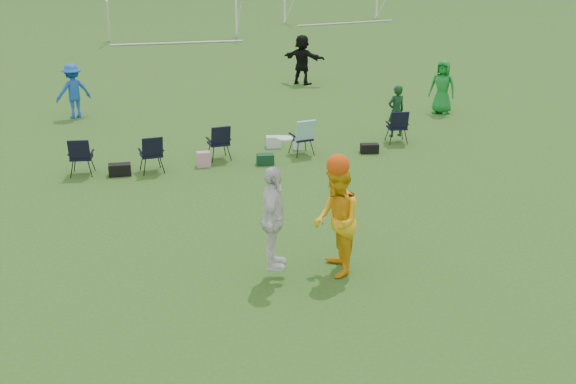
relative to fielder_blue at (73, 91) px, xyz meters
name	(u,v)px	position (x,y,z in m)	size (l,w,h in m)	color
ground	(240,303)	(2.14, -14.07, -0.90)	(260.00, 260.00, 0.00)	#27551A
fielder_blue	(73,91)	(0.00, 0.00, 0.00)	(1.16, 0.67, 1.79)	blue
fielder_green_far	(442,87)	(11.88, -3.08, 0.01)	(0.88, 0.57, 1.80)	#167D2A
fielder_black	(302,60)	(8.97, 3.10, 0.10)	(1.85, 0.59, 1.99)	black
center_contest	(314,219)	(3.64, -13.46, 0.19)	(2.01, 1.20, 2.55)	white
sideline_setup	(260,139)	(4.66, -6.18, -0.39)	(9.59, 1.87, 1.67)	#103A1A
goal_mid	(173,5)	(6.14, 17.93, 1.03)	(7.40, 0.63, 2.46)	white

